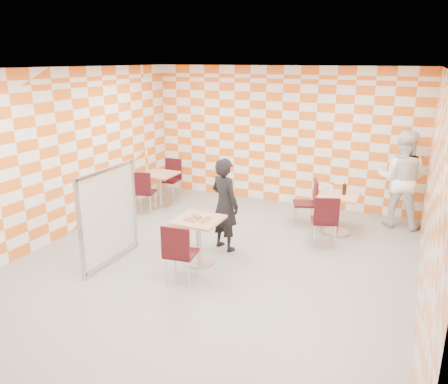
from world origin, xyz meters
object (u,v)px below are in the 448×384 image
object	(u,v)px
main_table	(198,233)
sport_bottle	(331,188)
soda_bottle	(344,189)
chair_empty_near	(143,189)
chair_second_side	(310,199)
empty_table	(160,184)
second_table	(338,207)
chair_empty_far	(171,175)
partition	(109,216)
man_white	(401,179)
chair_second_front	(325,217)
man_dark	(225,204)
chair_main_front	(179,250)

from	to	relation	value
main_table	sport_bottle	bearing A→B (deg)	54.16
sport_bottle	soda_bottle	size ratio (longest dim) A/B	0.87
chair_empty_near	sport_bottle	size ratio (longest dim) A/B	4.62
main_table	sport_bottle	size ratio (longest dim) A/B	3.75
main_table	chair_second_side	size ratio (longest dim) A/B	0.81
sport_bottle	empty_table	bearing A→B (deg)	-178.90
main_table	second_table	bearing A→B (deg)	50.85
main_table	empty_table	xyz separation A→B (m)	(-2.08, 2.17, 0.00)
chair_empty_near	chair_empty_far	bearing A→B (deg)	91.43
chair_second_side	partition	bearing A→B (deg)	-130.96
soda_bottle	second_table	bearing A→B (deg)	-149.62
man_white	chair_second_front	bearing A→B (deg)	60.33
partition	sport_bottle	size ratio (longest dim) A/B	7.75
man_dark	man_white	size ratio (longest dim) A/B	0.84
main_table	chair_second_front	bearing A→B (deg)	40.23
partition	man_dark	distance (m)	1.88
chair_empty_far	partition	world-z (taller)	partition
chair_empty_near	sport_bottle	bearing A→B (deg)	9.94
chair_empty_far	chair_second_side	bearing A→B (deg)	-7.84
partition	man_white	world-z (taller)	man_white
sport_bottle	soda_bottle	world-z (taller)	soda_bottle
chair_main_front	chair_second_front	bearing A→B (deg)	53.34
chair_second_front	soda_bottle	distance (m)	0.87
chair_empty_far	man_white	size ratio (longest dim) A/B	0.49
chair_main_front	soda_bottle	size ratio (longest dim) A/B	4.02
chair_second_front	second_table	bearing A→B (deg)	83.73
chair_empty_far	man_dark	distance (m)	3.12
partition	second_table	bearing A→B (deg)	41.67
chair_main_front	chair_empty_far	xyz separation A→B (m)	(-2.22, 3.53, 0.00)
man_white	man_dark	bearing A→B (deg)	46.04
chair_second_side	man_dark	size ratio (longest dim) A/B	0.58
chair_empty_near	soda_bottle	xyz separation A→B (m)	(3.97, 0.64, 0.31)
chair_second_front	chair_empty_near	world-z (taller)	same
empty_table	chair_main_front	distance (m)	3.62
chair_second_front	chair_second_side	distance (m)	1.02
chair_second_front	man_white	size ratio (longest dim) A/B	0.49
chair_empty_near	main_table	bearing A→B (deg)	-36.82
chair_empty_far	partition	size ratio (longest dim) A/B	0.60
man_white	soda_bottle	xyz separation A→B (m)	(-0.92, -0.83, -0.09)
partition	soda_bottle	xyz separation A→B (m)	(3.13, 2.76, 0.06)
chair_second_side	soda_bottle	xyz separation A→B (m)	(0.65, -0.10, 0.31)
chair_main_front	man_dark	bearing A→B (deg)	87.00
chair_second_side	chair_empty_far	distance (m)	3.38
chair_second_front	chair_empty_near	bearing A→B (deg)	177.68
partition	empty_table	bearing A→B (deg)	106.35
chair_empty_far	sport_bottle	xyz separation A→B (m)	(3.76, -0.55, 0.29)
chair_second_side	partition	world-z (taller)	partition
second_table	man_white	bearing A→B (deg)	41.21
chair_second_front	soda_bottle	world-z (taller)	soda_bottle
man_dark	chair_second_side	bearing A→B (deg)	-100.14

